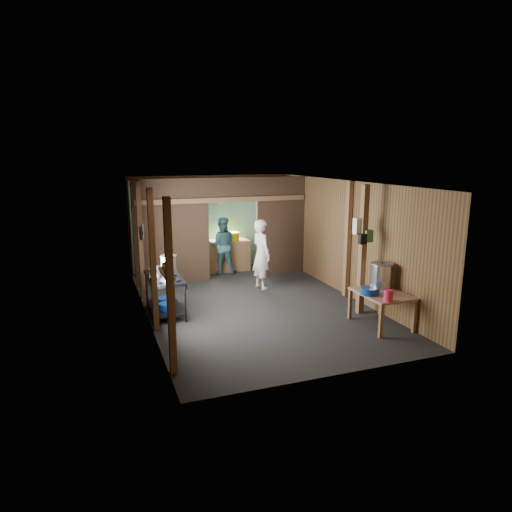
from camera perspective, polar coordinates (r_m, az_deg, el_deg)
name	(u,v)px	position (r m, az deg, el deg)	size (l,w,h in m)	color
floor	(253,304)	(9.91, -0.40, -5.98)	(4.50, 7.00, 0.00)	black
ceiling	(253,182)	(9.41, -0.42, 9.21)	(4.50, 7.00, 0.00)	#494641
wall_back	(211,222)	(12.87, -5.69, 4.26)	(4.50, 0.00, 2.60)	brown
wall_front	(337,290)	(6.48, 10.12, -4.27)	(4.50, 0.00, 2.60)	brown
wall_left	(144,253)	(9.08, -13.90, 0.42)	(0.00, 7.00, 2.60)	brown
wall_right	(346,238)	(10.53, 11.20, 2.21)	(0.00, 7.00, 2.60)	brown
partition_left	(172,232)	(11.35, -10.53, 2.97)	(1.85, 0.10, 2.60)	#402D21
partition_right	(280,226)	(12.16, 3.09, 3.81)	(1.35, 0.10, 2.60)	#402D21
partition_header	(233,189)	(11.59, -2.95, 8.35)	(1.30, 0.10, 0.60)	#402D21
turquoise_panel	(211,224)	(12.82, -5.62, 4.00)	(4.40, 0.06, 2.50)	#76C7C3
back_counter	(227,256)	(12.59, -3.65, 0.05)	(1.20, 0.50, 0.85)	olive
wall_clock	(220,201)	(12.77, -4.54, 6.92)	(0.20, 0.20, 0.03)	white
post_left_a	(170,288)	(6.59, -10.71, -4.02)	(0.10, 0.12, 2.60)	olive
post_left_b	(153,261)	(8.31, -12.80, -0.64)	(0.10, 0.12, 2.60)	olive
post_left_c	(141,241)	(10.26, -14.28, 1.78)	(0.10, 0.12, 2.60)	olive
post_right	(348,240)	(10.33, 11.44, 1.99)	(0.10, 0.12, 2.60)	olive
post_free	(363,251)	(9.24, 13.23, 0.67)	(0.12, 0.12, 2.60)	olive
cross_beam	(224,200)	(11.49, -4.07, 7.05)	(4.40, 0.12, 0.12)	olive
pan_lid_big	(143,231)	(9.41, -14.05, 3.01)	(0.34, 0.34, 0.03)	gray
pan_lid_small	(141,233)	(9.82, -14.28, 2.79)	(0.30, 0.30, 0.03)	black
wall_shelf	(166,273)	(7.04, -11.19, -2.11)	(0.14, 0.80, 0.03)	olive
jar_white	(169,273)	(6.78, -10.88, -2.09)	(0.07, 0.07, 0.10)	white
jar_yellow	(166,269)	(7.02, -11.21, -1.60)	(0.08, 0.08, 0.10)	#B5A401
jar_green	(164,266)	(7.24, -11.49, -1.20)	(0.06, 0.06, 0.10)	#348044
bag_white	(359,226)	(9.20, 12.85, 3.67)	(0.22, 0.15, 0.32)	white
bag_green	(368,236)	(9.18, 13.89, 2.46)	(0.16, 0.12, 0.24)	#348044
bag_black	(362,239)	(9.09, 13.21, 2.08)	(0.14, 0.10, 0.20)	black
gas_range	(165,295)	(9.34, -11.34, -4.85)	(0.69, 1.34, 0.79)	black
prep_table	(381,309)	(8.90, 15.41, -6.44)	(0.79, 1.09, 0.65)	tan
stove_pot_large	(169,263)	(9.63, -10.89, -0.92)	(0.34, 0.34, 0.34)	silver
stove_pot_med	(156,273)	(9.13, -12.47, -2.11)	(0.27, 0.27, 0.23)	silver
frying_pan	(167,280)	(8.85, -11.06, -3.00)	(0.28, 0.50, 0.07)	gray
blue_tub_front	(167,306)	(9.22, -11.11, -6.23)	(0.32, 0.32, 0.13)	navy
blue_tub_back	(163,300)	(9.64, -11.53, -5.47)	(0.28, 0.28, 0.11)	navy
stock_pot	(381,276)	(9.05, 15.45, -2.44)	(0.44, 0.44, 0.51)	silver
wash_basin	(370,291)	(8.64, 14.08, -4.26)	(0.34, 0.34, 0.13)	navy
pink_bucket	(388,295)	(8.33, 16.28, -4.77)	(0.17, 0.17, 0.20)	#CE284B
knife	(394,301)	(8.35, 16.92, -5.42)	(0.30, 0.04, 0.01)	silver
yellow_tub	(232,236)	(12.53, -3.01, 2.50)	(0.40, 0.40, 0.22)	#B5A401
cook	(261,254)	(10.82, 0.67, 0.21)	(0.61, 0.40, 1.67)	silver
worker_back	(222,245)	(12.23, -4.28, 1.34)	(0.75, 0.59, 1.55)	#396E72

